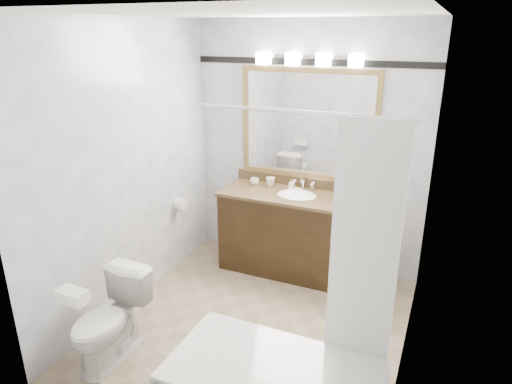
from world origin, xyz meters
The scene contains 13 objects.
room centered at (0.00, 0.00, 1.25)m, with size 2.42×2.62×2.52m.
vanity centered at (0.00, 1.02, 0.44)m, with size 1.53×0.58×0.97m.
mirror centered at (0.00, 1.28, 1.50)m, with size 1.40×0.04×1.10m.
vanity_light_bar centered at (0.00, 1.23, 2.13)m, with size 1.02×0.14×0.12m.
accent_stripe centered at (0.00, 1.29, 2.10)m, with size 2.40×0.01×0.06m, color black.
tp_roll centered at (-1.14, 0.66, 0.70)m, with size 0.12×0.12×0.11m, color white.
toilet centered at (-0.83, -0.83, 0.34)m, with size 0.38×0.67×0.68m, color white.
tissue_box centered at (-0.83, -1.12, 0.72)m, with size 0.21×0.12×0.09m, color white.
coffee_maker centered at (0.51, 1.00, 1.01)m, with size 0.16×0.21×0.31m.
cup_left centered at (-0.51, 1.13, 0.89)m, with size 0.09×0.09×0.07m, color white.
cup_right centered at (-0.34, 1.17, 0.89)m, with size 0.10×0.10×0.09m, color white.
soap_bottle_a centered at (-0.11, 1.16, 0.90)m, with size 0.04×0.05×0.10m, color white.
soap_bar centered at (-0.03, 1.13, 0.86)m, with size 0.07×0.05×0.02m, color beige.
Camera 1 is at (1.34, -3.02, 2.40)m, focal length 32.00 mm.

